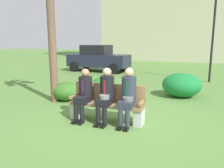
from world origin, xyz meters
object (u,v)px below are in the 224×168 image
(shrub_near_bench, at_px, (181,85))
(parked_car_near, at_px, (98,58))
(street_lamp, at_px, (213,30))
(seated_man_right, at_px, (128,94))
(shrub_mid_lawn, at_px, (104,84))
(shrub_far_lawn, at_px, (67,91))
(seated_man_left, at_px, (84,91))
(seated_man_middle, at_px, (106,93))
(park_bench, at_px, (107,104))

(shrub_near_bench, distance_m, parked_car_near, 7.42)
(parked_car_near, height_order, street_lamp, street_lamp)
(seated_man_right, relative_size, shrub_near_bench, 1.00)
(shrub_mid_lawn, height_order, shrub_far_lawn, shrub_far_lawn)
(seated_man_right, xyz_separation_m, shrub_mid_lawn, (-1.83, 3.04, -0.45))
(parked_car_near, bearing_deg, shrub_mid_lawn, -64.57)
(seated_man_left, xyz_separation_m, seated_man_middle, (0.58, -0.00, 0.02))
(seated_man_left, xyz_separation_m, shrub_mid_lawn, (-0.70, 3.04, -0.42))
(park_bench, distance_m, seated_man_middle, 0.34)
(seated_man_middle, xyz_separation_m, street_lamp, (2.73, 6.58, 1.68))
(shrub_far_lawn, height_order, street_lamp, street_lamp)
(seated_man_middle, distance_m, street_lamp, 7.32)
(shrub_mid_lawn, bearing_deg, shrub_near_bench, 2.95)
(shrub_near_bench, bearing_deg, seated_man_middle, -116.67)
(shrub_near_bench, bearing_deg, street_lamp, 71.65)
(park_bench, distance_m, seated_man_left, 0.65)
(park_bench, distance_m, shrub_near_bench, 3.46)
(shrub_mid_lawn, xyz_separation_m, shrub_far_lawn, (-0.67, -1.63, 0.02))
(seated_man_left, distance_m, shrub_far_lawn, 2.00)
(shrub_near_bench, height_order, street_lamp, street_lamp)
(seated_man_left, relative_size, parked_car_near, 0.32)
(shrub_near_bench, xyz_separation_m, shrub_mid_lawn, (-2.88, -0.15, -0.13))
(seated_man_middle, height_order, parked_car_near, parked_car_near)
(seated_man_left, bearing_deg, parked_car_near, 111.08)
(seated_man_middle, relative_size, shrub_mid_lawn, 1.43)
(park_bench, bearing_deg, seated_man_middle, -85.09)
(park_bench, height_order, seated_man_right, seated_man_right)
(seated_man_middle, xyz_separation_m, shrub_near_bench, (1.60, 3.19, -0.31))
(seated_man_left, distance_m, street_lamp, 7.56)
(seated_man_left, relative_size, seated_man_middle, 0.97)
(seated_man_left, distance_m, shrub_mid_lawn, 3.15)
(shrub_mid_lawn, xyz_separation_m, street_lamp, (4.01, 3.54, 2.13))
(park_bench, height_order, seated_man_middle, seated_man_middle)
(shrub_mid_lawn, xyz_separation_m, parked_car_near, (-2.49, 5.24, 0.55))
(seated_man_left, bearing_deg, seated_man_right, 0.04)
(seated_man_left, height_order, shrub_far_lawn, seated_man_left)
(seated_man_right, bearing_deg, park_bench, 167.17)
(park_bench, height_order, parked_car_near, parked_car_near)
(parked_car_near, xyz_separation_m, street_lamp, (6.50, -1.70, 1.58))
(park_bench, relative_size, parked_car_near, 0.46)
(seated_man_left, bearing_deg, seated_man_middle, -0.12)
(shrub_near_bench, height_order, parked_car_near, parked_car_near)
(seated_man_middle, distance_m, parked_car_near, 9.10)
(parked_car_near, bearing_deg, shrub_near_bench, -43.46)
(seated_man_right, bearing_deg, shrub_mid_lawn, 121.02)
(park_bench, height_order, shrub_mid_lawn, park_bench)
(seated_man_middle, bearing_deg, seated_man_left, 179.88)
(shrub_near_bench, relative_size, parked_car_near, 0.34)
(seated_man_right, bearing_deg, shrub_far_lawn, 150.51)
(shrub_mid_lawn, bearing_deg, seated_man_middle, -67.18)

